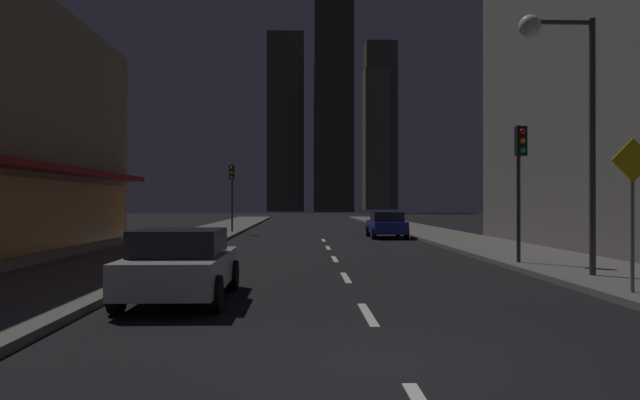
% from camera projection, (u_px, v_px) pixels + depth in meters
% --- Properties ---
extents(ground_plane, '(78.00, 136.00, 0.10)m').
position_uv_depth(ground_plane, '(319.00, 233.00, 39.51)').
color(ground_plane, black).
extents(sidewalk_right, '(4.00, 76.00, 0.15)m').
position_uv_depth(sidewalk_right, '(425.00, 231.00, 39.73)').
color(sidewalk_right, '#605E59').
rests_on(sidewalk_right, ground).
extents(sidewalk_left, '(4.00, 76.00, 0.15)m').
position_uv_depth(sidewalk_left, '(211.00, 232.00, 39.28)').
color(sidewalk_left, '#605E59').
rests_on(sidewalk_left, ground).
extents(lane_marking_center, '(0.16, 28.20, 0.01)m').
position_uv_depth(lane_marking_center, '(339.00, 267.00, 18.52)').
color(lane_marking_center, silver).
rests_on(lane_marking_center, ground).
extents(skyscraper_distant_tall, '(7.92, 7.47, 38.56)m').
position_uv_depth(skyscraper_distant_tall, '(286.00, 123.00, 132.40)').
color(skyscraper_distant_tall, '#423F32').
rests_on(skyscraper_distant_tall, ground).
extents(skyscraper_distant_mid, '(7.97, 6.79, 45.60)m').
position_uv_depth(skyscraper_distant_mid, '(334.00, 101.00, 124.25)').
color(skyscraper_distant_mid, '#343227').
rests_on(skyscraper_distant_mid, ground).
extents(skyscraper_distant_short, '(6.69, 8.91, 38.15)m').
position_uv_depth(skyscraper_distant_short, '(376.00, 140.00, 165.57)').
color(skyscraper_distant_short, '#5C5745').
rests_on(skyscraper_distant_short, ground).
extents(skyscraper_distant_slender, '(8.39, 8.08, 45.42)m').
position_uv_depth(skyscraper_distant_slender, '(380.00, 127.00, 165.67)').
color(skyscraper_distant_slender, '#4B4838').
rests_on(skyscraper_distant_slender, ground).
extents(car_parked_near, '(1.98, 4.24, 1.45)m').
position_uv_depth(car_parked_near, '(181.00, 264.00, 12.22)').
color(car_parked_near, silver).
rests_on(car_parked_near, ground).
extents(car_parked_far, '(1.98, 4.24, 1.45)m').
position_uv_depth(car_parked_far, '(387.00, 225.00, 33.77)').
color(car_parked_far, navy).
rests_on(car_parked_far, ground).
extents(fire_hydrant_far_left, '(0.42, 0.30, 0.65)m').
position_uv_depth(fire_hydrant_far_left, '(195.00, 237.00, 26.89)').
color(fire_hydrant_far_left, gold).
rests_on(fire_hydrant_far_left, sidewalk_left).
extents(traffic_light_near_right, '(0.32, 0.48, 4.20)m').
position_uv_depth(traffic_light_near_right, '(520.00, 163.00, 18.45)').
color(traffic_light_near_right, '#2D2D2D').
rests_on(traffic_light_near_right, sidewalk_right).
extents(traffic_light_far_left, '(0.32, 0.48, 4.20)m').
position_uv_depth(traffic_light_far_left, '(232.00, 183.00, 37.93)').
color(traffic_light_far_left, '#2D2D2D').
rests_on(traffic_light_far_left, sidewalk_left).
extents(street_lamp_right, '(1.96, 0.56, 6.58)m').
position_uv_depth(street_lamp_right, '(560.00, 81.00, 15.31)').
color(street_lamp_right, '#38383D').
rests_on(street_lamp_right, sidewalk_right).
extents(pedestrian_crossing_sign, '(0.91, 0.08, 3.15)m').
position_uv_depth(pedestrian_crossing_sign, '(633.00, 201.00, 12.38)').
color(pedestrian_crossing_sign, slate).
rests_on(pedestrian_crossing_sign, sidewalk_right).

